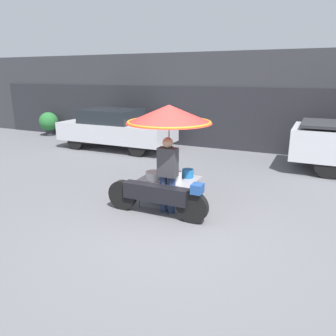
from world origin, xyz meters
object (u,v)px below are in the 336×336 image
at_px(potted_plant, 49,122).
at_px(vendor_person, 168,172).
at_px(parked_car, 116,128).
at_px(vendor_motorcycle_cart, 168,131).

bearing_deg(potted_plant, vendor_person, -33.18).
height_order(vendor_person, parked_car, vendor_person).
relative_size(vendor_person, parked_car, 0.36).
relative_size(vendor_person, potted_plant, 1.44).
relative_size(vendor_motorcycle_cart, vendor_person, 1.39).
bearing_deg(parked_car, vendor_motorcycle_cart, -46.07).
height_order(parked_car, potted_plant, parked_car).
xyz_separation_m(vendor_motorcycle_cart, vendor_person, (0.14, -0.30, -0.75)).
xyz_separation_m(parked_car, potted_plant, (-4.33, 1.02, -0.15)).
distance_m(vendor_motorcycle_cart, potted_plant, 10.10).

